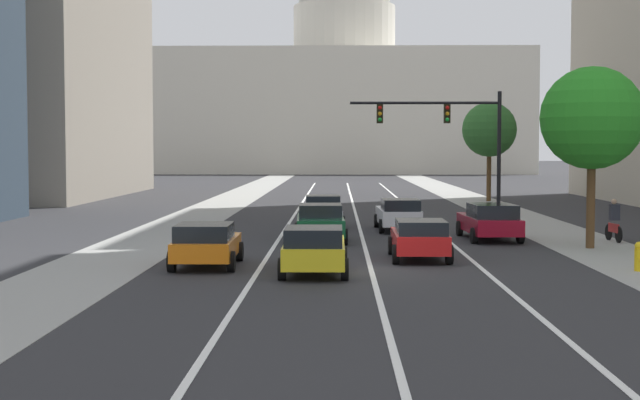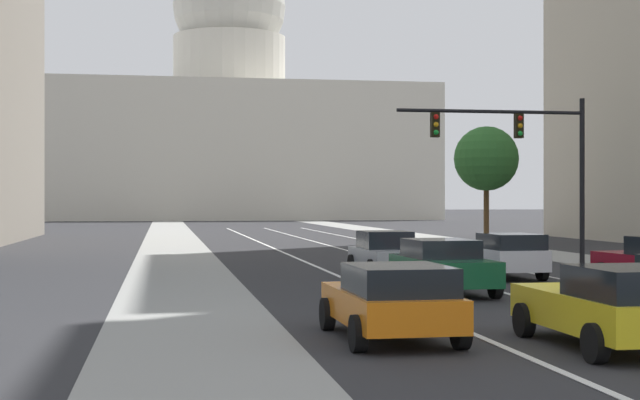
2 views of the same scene
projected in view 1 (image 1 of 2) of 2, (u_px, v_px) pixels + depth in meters
ground_plane at (351, 199)px, 68.18m from camera, size 400.00×400.00×0.00m
sidewalk_left at (226, 202)px, 63.35m from camera, size 3.60×130.00×0.01m
sidewalk_right at (479, 203)px, 63.02m from camera, size 3.60×130.00×0.01m
lane_stripe_left at (296, 213)px, 53.27m from camera, size 0.16×90.00×0.01m
lane_stripe_center at (355, 213)px, 53.20m from camera, size 0.16×90.00×0.01m
lane_stripe_right at (415, 213)px, 53.14m from camera, size 0.16×90.00×0.01m
capitol_building at (344, 93)px, 142.60m from camera, size 54.39×27.36×38.96m
car_crimson at (490, 221)px, 37.50m from camera, size 2.21×4.85×1.50m
car_red at (420, 238)px, 30.84m from camera, size 1.97×4.04×1.38m
car_silver at (323, 211)px, 43.51m from camera, size 2.07×4.08×1.50m
car_orange at (206, 243)px, 28.97m from camera, size 2.07×4.06×1.41m
car_white at (399, 214)px, 41.58m from camera, size 2.06×4.54×1.49m
car_green at (320, 222)px, 36.98m from camera, size 2.18×4.41×1.49m
car_yellow at (314, 249)px, 27.25m from camera, size 2.01×4.25×1.47m
traffic_signal_mast at (452, 129)px, 46.79m from camera, size 7.69×0.39×6.62m
fire_hydrant at (639, 256)px, 27.95m from camera, size 0.26×0.35×0.91m
cyclist at (614, 220)px, 36.83m from camera, size 0.38×1.70×1.72m
street_tree_far_right at (489, 130)px, 64.52m from camera, size 3.83×3.83×6.96m
street_tree_mid_right at (592, 118)px, 34.14m from camera, size 3.83×3.83×6.78m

